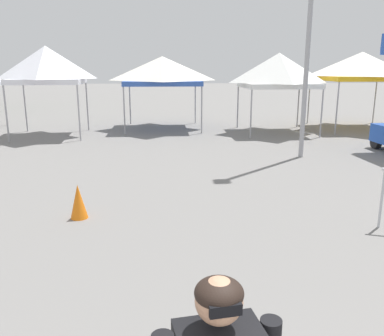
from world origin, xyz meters
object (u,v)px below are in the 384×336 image
object	(u,v)px
canopy_tent_far_right	(361,66)
traffic_cone_lot_center	(78,201)
canopy_tent_far_left	(162,71)
canopy_tent_right_of_center	(279,70)
canopy_tent_center	(46,65)

from	to	relation	value
canopy_tent_far_right	traffic_cone_lot_center	distance (m)	15.07
canopy_tent_far_left	canopy_tent_right_of_center	xyz separation A→B (m)	(4.82, -1.50, 0.02)
canopy_tent_right_of_center	traffic_cone_lot_center	distance (m)	11.89
canopy_tent_center	canopy_tent_far_right	bearing A→B (deg)	4.66
canopy_tent_center	canopy_tent_far_left	size ratio (longest dim) A/B	1.05
canopy_tent_center	traffic_cone_lot_center	bearing A→B (deg)	-73.01
canopy_tent_far_right	traffic_cone_lot_center	xyz separation A→B (m)	(-10.45, -10.58, -2.44)
canopy_tent_center	canopy_tent_far_right	distance (m)	13.40
canopy_tent_center	traffic_cone_lot_center	size ratio (longest dim) A/B	5.47
canopy_tent_right_of_center	traffic_cone_lot_center	bearing A→B (deg)	-123.63
canopy_tent_far_right	canopy_tent_center	bearing A→B (deg)	-175.34
traffic_cone_lot_center	canopy_tent_right_of_center	bearing A→B (deg)	56.37
canopy_tent_center	canopy_tent_right_of_center	bearing A→B (deg)	1.36
canopy_tent_right_of_center	canopy_tent_far_right	size ratio (longest dim) A/B	0.93
canopy_tent_center	canopy_tent_far_left	xyz separation A→B (m)	(4.54, 1.72, -0.24)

